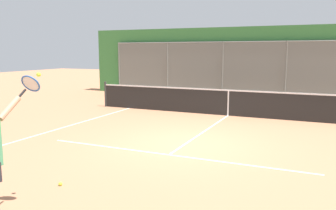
# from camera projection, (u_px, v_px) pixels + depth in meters

# --- Properties ---
(ground_plane) EXTENTS (60.00, 60.00, 0.00)m
(ground_plane) POSITION_uv_depth(u_px,v_px,m) (186.00, 144.00, 8.89)
(ground_plane) COLOR #B27551
(court_line_markings) EXTENTS (8.37, 9.78, 0.01)m
(court_line_markings) POSITION_uv_depth(u_px,v_px,m) (163.00, 159.00, 7.64)
(court_line_markings) COLOR white
(court_line_markings) RESTS_ON ground
(fence_backdrop) EXTENTS (18.09, 1.37, 3.53)m
(fence_backdrop) POSITION_uv_depth(u_px,v_px,m) (256.00, 63.00, 17.29)
(fence_backdrop) COLOR slate
(fence_backdrop) RESTS_ON ground
(tennis_net) EXTENTS (10.75, 0.09, 1.07)m
(tennis_net) POSITION_uv_depth(u_px,v_px,m) (228.00, 102.00, 12.70)
(tennis_net) COLOR #2D2D2D
(tennis_net) RESTS_ON ground
(tennis_ball_by_sideline) EXTENTS (0.07, 0.07, 0.07)m
(tennis_ball_by_sideline) POSITION_uv_depth(u_px,v_px,m) (60.00, 184.00, 6.11)
(tennis_ball_by_sideline) COLOR #CCDB33
(tennis_ball_by_sideline) RESTS_ON ground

